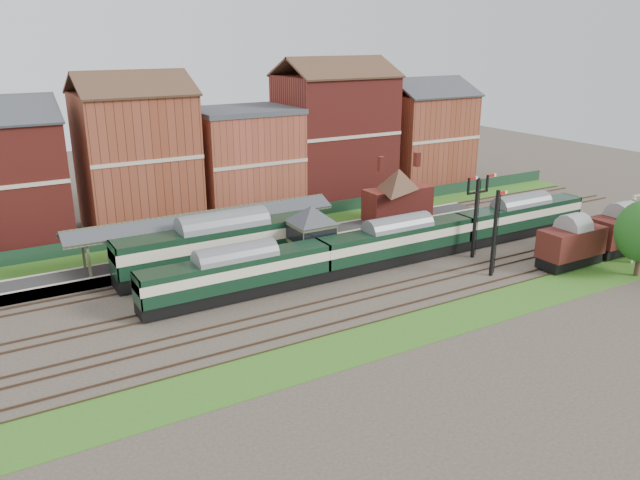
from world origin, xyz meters
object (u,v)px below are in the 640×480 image
dmu_train (397,241)px  goods_van_a (571,244)px  semaphore_bracket (476,212)px  signal_box (311,235)px  platform_railcar (224,243)px

dmu_train → goods_van_a: (13.54, -9.00, 0.00)m
semaphore_bracket → signal_box: bearing=159.1°
signal_box → dmu_train: (7.56, -3.25, -0.95)m
goods_van_a → dmu_train: bearing=146.4°
signal_box → platform_railcar: 8.13m
platform_railcar → goods_van_a: size_ratio=3.06×
signal_box → dmu_train: size_ratio=0.12×
signal_box → dmu_train: bearing=-23.3°
platform_railcar → semaphore_bracket: bearing=-21.8°
platform_railcar → goods_van_a: (28.54, -15.50, -0.44)m
semaphore_bracket → goods_van_a: bearing=-47.0°
semaphore_bracket → dmu_train: semaphore_bracket is taller
semaphore_bracket → goods_van_a: 9.21m
dmu_train → goods_van_a: size_ratio=7.57×
signal_box → platform_railcar: size_ratio=0.30×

